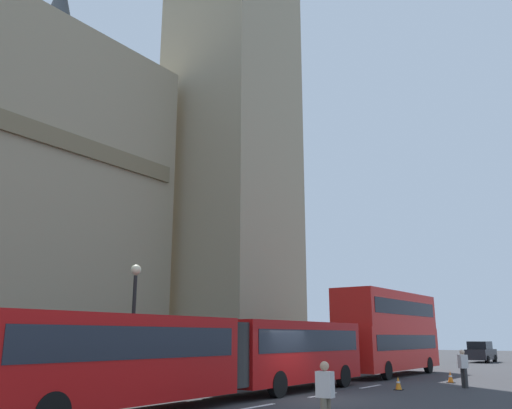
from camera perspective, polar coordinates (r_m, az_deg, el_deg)
ground_plane at (r=21.50m, az=5.31°, el=-20.00°), size 160.00×160.00×0.00m
articulated_bus at (r=20.26m, az=-4.07°, el=-15.44°), size 18.62×2.54×2.90m
double_decker_bus at (r=34.33m, az=14.06°, el=-12.86°), size 10.63×2.54×4.90m
sedan_lead at (r=54.52m, az=23.00°, el=-14.36°), size 4.40×1.86×1.85m
traffic_cone_west at (r=25.32m, az=15.03°, el=-18.04°), size 0.36×0.36×0.58m
traffic_cone_middle at (r=29.89m, az=20.14°, el=-17.00°), size 0.36×0.36×0.58m
street_lamp at (r=23.29m, az=-13.03°, el=-11.71°), size 0.44×0.44×5.27m
pedestrian_near_cones at (r=13.49m, az=7.45°, el=-19.64°), size 0.36×0.41×1.69m
pedestrian_by_kerb at (r=27.14m, az=21.37°, el=-15.94°), size 0.47×0.42×1.69m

